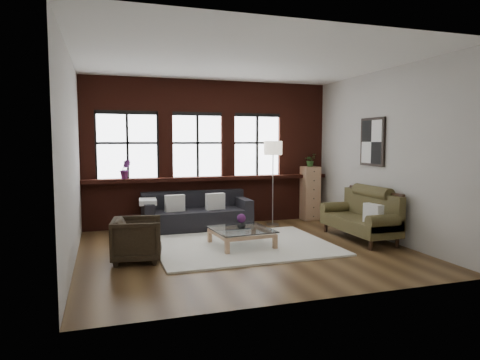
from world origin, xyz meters
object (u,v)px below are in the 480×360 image
object	(u,v)px
coffee_table	(241,238)
drawer_chest	(310,193)
vase	(241,224)
floor_lamp	(273,180)
dark_sofa	(197,210)
vintage_settee	(359,214)
armchair	(137,239)

from	to	relation	value
coffee_table	drawer_chest	size ratio (longest dim) A/B	0.79
drawer_chest	vase	bearing A→B (deg)	-139.29
vase	floor_lamp	bearing A→B (deg)	52.48
dark_sofa	floor_lamp	xyz separation A→B (m)	(1.70, -0.06, 0.60)
vintage_settee	armchair	distance (m)	4.14
coffee_table	drawer_chest	xyz separation A→B (m)	(2.38, 2.04, 0.47)
dark_sofa	drawer_chest	world-z (taller)	drawer_chest
vintage_settee	floor_lamp	world-z (taller)	floor_lamp
vase	floor_lamp	xyz separation A→B (m)	(1.27, 1.65, 0.61)
coffee_table	drawer_chest	world-z (taller)	drawer_chest
vase	armchair	bearing A→B (deg)	-169.02
dark_sofa	drawer_chest	size ratio (longest dim) A/B	1.77
dark_sofa	vintage_settee	xyz separation A→B (m)	(2.74, -1.84, 0.07)
dark_sofa	vase	bearing A→B (deg)	-75.95
vase	coffee_table	bearing A→B (deg)	-45.00
dark_sofa	coffee_table	bearing A→B (deg)	-75.95
vintage_settee	drawer_chest	bearing A→B (deg)	88.23
vintage_settee	floor_lamp	xyz separation A→B (m)	(-1.04, 1.78, 0.53)
armchair	vase	world-z (taller)	armchair
armchair	drawer_chest	distance (m)	4.84
vintage_settee	dark_sofa	bearing A→B (deg)	146.08
armchair	coffee_table	distance (m)	1.86
coffee_table	floor_lamp	bearing A→B (deg)	52.48
armchair	floor_lamp	distance (m)	3.74
dark_sofa	floor_lamp	bearing A→B (deg)	-2.11
armchair	drawer_chest	xyz separation A→B (m)	(4.20, 2.40, 0.29)
coffee_table	drawer_chest	bearing A→B (deg)	40.71
vase	drawer_chest	world-z (taller)	drawer_chest
vintage_settee	vase	world-z (taller)	vintage_settee
floor_lamp	dark_sofa	bearing A→B (deg)	177.89
armchair	drawer_chest	bearing A→B (deg)	-52.84
coffee_table	vase	xyz separation A→B (m)	(-0.00, 0.00, 0.24)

